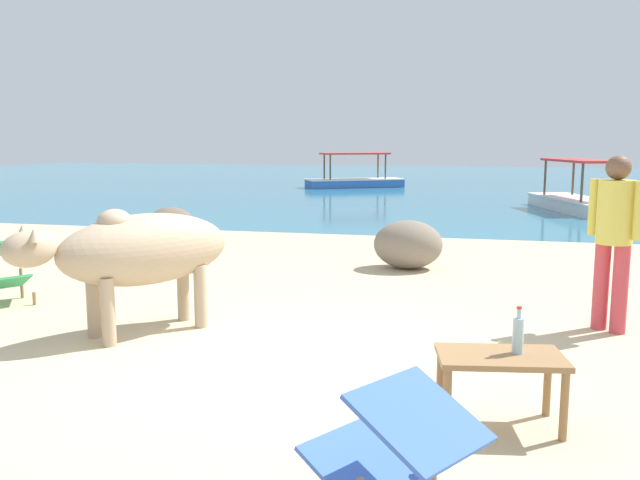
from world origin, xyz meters
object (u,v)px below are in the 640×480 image
object	(u,v)px
person_standing	(614,230)
boat_blue	(355,180)
deck_chair_near	(391,445)
low_bench_table	(500,367)
bottle	(518,334)
boat_white	(576,200)
cow	(140,251)

from	to	relation	value
person_standing	boat_blue	bearing A→B (deg)	-125.33
deck_chair_near	person_standing	world-z (taller)	person_standing
low_bench_table	bottle	size ratio (longest dim) A/B	2.78
deck_chair_near	person_standing	xyz separation A→B (m)	(1.57, 3.57, 0.56)
person_standing	boat_white	size ratio (longest dim) A/B	0.42
bottle	person_standing	size ratio (longest dim) A/B	0.18
low_bench_table	boat_white	world-z (taller)	boat_white
low_bench_table	boat_blue	distance (m)	20.98
cow	low_bench_table	bearing A→B (deg)	104.06
low_bench_table	boat_white	xyz separation A→B (m)	(2.30, 13.63, -0.13)
low_bench_table	deck_chair_near	xyz separation A→B (m)	(-0.52, -1.21, 0.00)
cow	person_standing	size ratio (longest dim) A/B	1.17
boat_blue	deck_chair_near	bearing A→B (deg)	-108.79
deck_chair_near	boat_white	bearing A→B (deg)	-67.98
low_bench_table	boat_white	distance (m)	13.82
low_bench_table	person_standing	xyz separation A→B (m)	(1.06, 2.37, 0.56)
cow	boat_blue	xyz separation A→B (m)	(-1.51, 19.16, -0.52)
boat_white	low_bench_table	bearing A→B (deg)	153.43
deck_chair_near	boat_blue	bearing A→B (deg)	-46.51
deck_chair_near	boat_white	xyz separation A→B (m)	(2.82, 14.83, -0.13)
person_standing	boat_blue	world-z (taller)	person_standing
boat_blue	boat_white	bearing A→B (deg)	-74.16
deck_chair_near	person_standing	bearing A→B (deg)	-81.01
bottle	deck_chair_near	world-z (taller)	bottle
person_standing	boat_white	xyz separation A→B (m)	(1.24, 11.26, -0.70)
deck_chair_near	boat_blue	distance (m)	22.06
person_standing	boat_blue	distance (m)	18.98
low_bench_table	deck_chair_near	distance (m)	1.32
low_bench_table	bottle	distance (m)	0.23
bottle	boat_white	xyz separation A→B (m)	(2.20, 13.58, -0.33)
low_bench_table	boat_white	bearing A→B (deg)	70.96
boat_white	boat_blue	size ratio (longest dim) A/B	1.02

